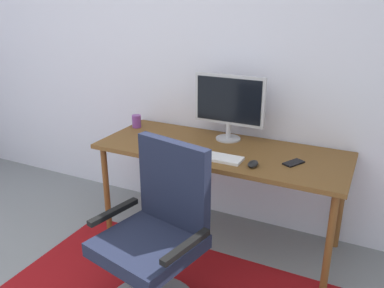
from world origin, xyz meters
TOP-DOWN VIEW (x-y plane):
  - wall_back at (0.00, 2.20)m, footprint 6.00×0.10m
  - desk at (0.44, 1.79)m, footprint 1.72×0.68m
  - monitor at (0.42, 1.99)m, footprint 0.52×0.18m
  - keyboard at (0.44, 1.61)m, footprint 0.43×0.13m
  - computer_mouse at (0.74, 1.59)m, footprint 0.06×0.10m
  - coffee_cup at (-0.34, 1.94)m, footprint 0.07×0.07m
  - cell_phone at (0.95, 1.75)m, footprint 0.13×0.16m
  - office_chair at (0.40, 0.98)m, footprint 0.63×0.58m

SIDE VIEW (x-z plane):
  - office_chair at x=0.40m, z-range -0.09..0.90m
  - desk at x=0.44m, z-range 0.30..1.02m
  - cell_phone at x=0.95m, z-range 0.72..0.73m
  - keyboard at x=0.44m, z-range 0.72..0.74m
  - computer_mouse at x=0.74m, z-range 0.72..0.75m
  - coffee_cup at x=-0.34m, z-range 0.72..0.82m
  - monitor at x=0.42m, z-range 0.76..1.24m
  - wall_back at x=0.00m, z-range 0.00..2.60m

